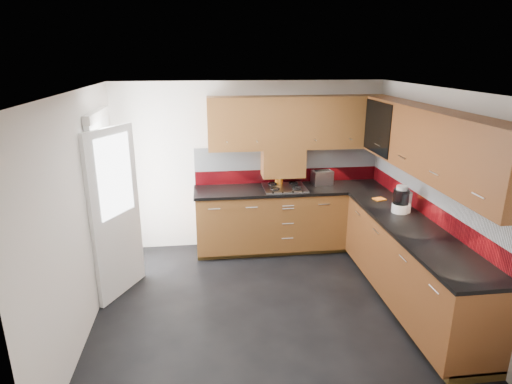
{
  "coord_description": "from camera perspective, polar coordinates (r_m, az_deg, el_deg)",
  "views": [
    {
      "loc": [
        -0.66,
        -4.17,
        2.72
      ],
      "look_at": [
        -0.06,
        0.65,
        1.17
      ],
      "focal_mm": 30.0,
      "sensor_mm": 36.0,
      "label": 1
    }
  ],
  "objects": [
    {
      "name": "room",
      "position": [
        4.4,
        1.79,
        1.57
      ],
      "size": [
        4.0,
        3.8,
        2.64
      ],
      "color": "black"
    },
    {
      "name": "base_cabinets",
      "position": [
        5.67,
        11.34,
        -6.42
      ],
      "size": [
        2.7,
        3.2,
        0.95
      ],
      "color": "#5A3B14",
      "rests_on": "room"
    },
    {
      "name": "countertop",
      "position": [
        5.47,
        11.56,
        -1.87
      ],
      "size": [
        2.72,
        3.22,
        0.04
      ],
      "color": "black",
      "rests_on": "base_cabinets"
    },
    {
      "name": "backsplash",
      "position": [
        5.66,
        13.17,
        1.75
      ],
      "size": [
        2.7,
        3.2,
        0.54
      ],
      "color": "#65090F",
      "rests_on": "countertop"
    },
    {
      "name": "upper_cabinets",
      "position": [
        5.37,
        13.7,
        7.76
      ],
      "size": [
        2.5,
        3.2,
        0.72
      ],
      "color": "#5A3B14",
      "rests_on": "room"
    },
    {
      "name": "extractor_hood",
      "position": [
        6.09,
        3.61,
        3.99
      ],
      "size": [
        0.6,
        0.33,
        0.4
      ],
      "primitive_type": "cube",
      "color": "#5A3B14",
      "rests_on": "room"
    },
    {
      "name": "glass_cabinet",
      "position": [
        5.81,
        17.22,
        8.46
      ],
      "size": [
        0.32,
        0.8,
        0.66
      ],
      "color": "black",
      "rests_on": "room"
    },
    {
      "name": "back_door",
      "position": [
        5.32,
        -18.87,
        -1.77
      ],
      "size": [
        0.42,
        1.19,
        2.04
      ],
      "color": "white",
      "rests_on": "room"
    },
    {
      "name": "gas_hob",
      "position": [
        6.02,
        3.84,
        0.6
      ],
      "size": [
        0.59,
        0.52,
        0.05
      ],
      "color": "silver",
      "rests_on": "countertop"
    },
    {
      "name": "utensil_pot",
      "position": [
        6.17,
        3.09,
        1.81
      ],
      "size": [
        0.11,
        0.11,
        0.41
      ],
      "color": "orange",
      "rests_on": "countertop"
    },
    {
      "name": "toaster",
      "position": [
        6.26,
        8.81,
        1.92
      ],
      "size": [
        0.31,
        0.22,
        0.21
      ],
      "color": "silver",
      "rests_on": "countertop"
    },
    {
      "name": "food_processor",
      "position": [
        5.34,
        18.75,
        -1.07
      ],
      "size": [
        0.2,
        0.2,
        0.33
      ],
      "color": "white",
      "rests_on": "countertop"
    },
    {
      "name": "paper_towel",
      "position": [
        5.37,
        19.41,
        -1.31
      ],
      "size": [
        0.13,
        0.13,
        0.25
      ],
      "primitive_type": "cylinder",
      "rotation": [
        0.0,
        0.0,
        0.09
      ],
      "color": "white",
      "rests_on": "countertop"
    },
    {
      "name": "orange_cloth",
      "position": [
        5.77,
        16.12,
        -0.93
      ],
      "size": [
        0.17,
        0.15,
        0.02
      ],
      "primitive_type": "cube",
      "rotation": [
        0.0,
        0.0,
        0.25
      ],
      "color": "orange",
      "rests_on": "countertop"
    }
  ]
}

